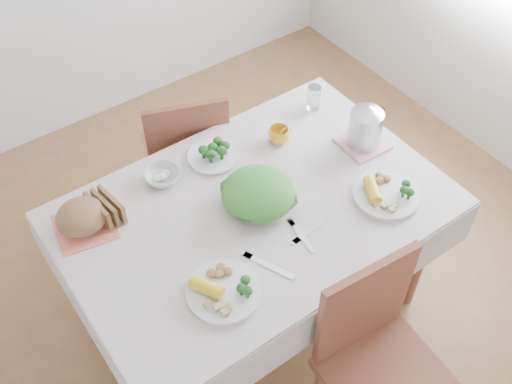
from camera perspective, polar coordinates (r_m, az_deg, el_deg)
floor at (r=2.98m, az=-0.09°, el=-11.07°), size 3.60×3.60×0.00m
dining_table at (r=2.67m, az=-0.10°, el=-6.89°), size 1.40×0.90×0.75m
tablecloth at (r=2.37m, az=-0.11°, el=-1.54°), size 1.50×1.00×0.01m
chair_near at (r=2.35m, az=12.43°, el=-16.87°), size 0.45×0.45×0.93m
chair_far at (r=3.04m, az=-6.72°, el=4.07°), size 0.52×0.52×0.89m
salad_bowl at (r=2.35m, az=0.23°, el=-0.60°), size 0.32×0.32×0.07m
dinner_plate_left at (r=2.12m, az=-3.07°, el=-9.47°), size 0.30×0.30×0.02m
dinner_plate_right at (r=2.45m, az=12.25°, el=-0.29°), size 0.38×0.38×0.02m
broccoli_plate at (r=2.55m, az=-4.09°, el=3.38°), size 0.29×0.29×0.02m
napkin at (r=2.39m, az=-16.00°, el=-3.20°), size 0.26×0.26×0.00m
bread_loaf at (r=2.35m, az=-16.28°, el=-2.34°), size 0.25×0.25×0.12m
fruit_bowl at (r=2.48m, az=-8.90°, el=1.49°), size 0.18×0.18×0.05m
yellow_mug at (r=2.60m, az=2.18°, el=5.41°), size 0.11×0.11×0.07m
glass_tumbler at (r=2.77m, az=5.52°, el=9.04°), size 0.07×0.07×0.12m
pink_tray at (r=2.65m, az=10.09°, el=4.60°), size 0.20×0.20×0.02m
electric_kettle at (r=2.58m, az=10.42°, el=6.43°), size 0.17×0.17×0.20m
fork_left at (r=2.19m, az=1.23°, el=-7.02°), size 0.11×0.20×0.00m
fork_right at (r=2.28m, az=4.38°, el=-4.21°), size 0.04×0.18×0.00m
knife at (r=2.30m, az=5.32°, el=-3.51°), size 0.20×0.05×0.00m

